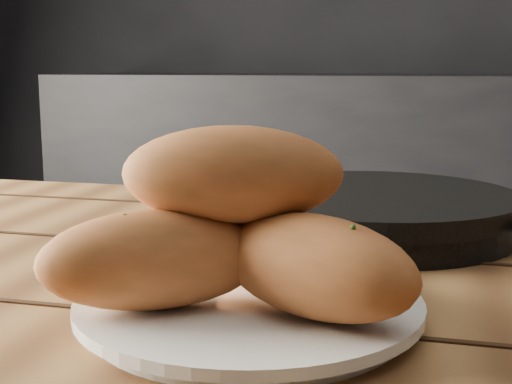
% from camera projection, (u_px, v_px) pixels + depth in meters
% --- Properties ---
extents(counter, '(2.80, 0.60, 0.90)m').
position_uv_depth(counter, '(502.00, 222.00, 2.20)').
color(counter, black).
rests_on(counter, ground).
extents(plate, '(0.24, 0.24, 0.02)m').
position_uv_depth(plate, '(249.00, 309.00, 0.50)').
color(plate, white).
rests_on(plate, table).
extents(bread_rolls, '(0.27, 0.24, 0.12)m').
position_uv_depth(bread_rolls, '(240.00, 233.00, 0.49)').
color(bread_rolls, '#C36636').
rests_on(bread_rolls, plate).
extents(skillet, '(0.42, 0.31, 0.05)m').
position_uv_depth(skillet, '(376.00, 212.00, 0.77)').
color(skillet, black).
rests_on(skillet, table).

